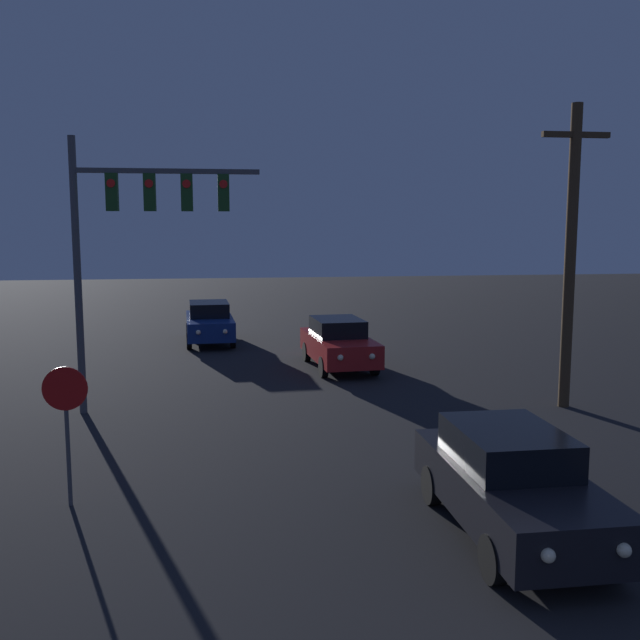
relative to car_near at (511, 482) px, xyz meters
name	(u,v)px	position (x,y,z in m)	size (l,w,h in m)	color
car_near	(511,482)	(0.00, 0.00, 0.00)	(1.81, 4.43, 1.59)	black
car_mid	(339,343)	(-0.41, 12.77, 0.00)	(2.04, 4.51, 1.59)	#B21E1E
car_far	(209,322)	(-4.60, 18.36, 0.00)	(1.96, 4.48, 1.59)	navy
traffic_signal_mast	(133,223)	(-6.26, 8.16, 3.86)	(4.51, 0.30, 6.72)	#4C4C51
stop_sign	(66,409)	(-6.77, 2.09, 0.83)	(0.72, 0.07, 2.35)	#4C4C51
utility_pole	(570,252)	(4.46, 7.01, 3.13)	(1.73, 0.28, 7.56)	#4C3823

